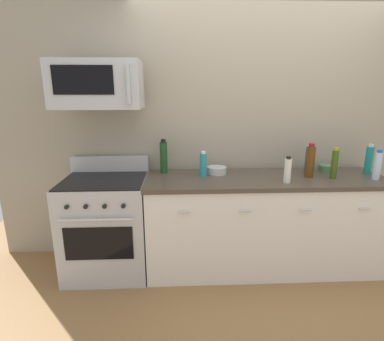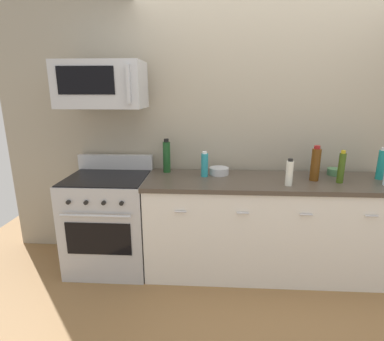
% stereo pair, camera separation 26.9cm
% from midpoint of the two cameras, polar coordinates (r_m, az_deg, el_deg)
% --- Properties ---
extents(ground_plane, '(6.40, 6.40, 0.00)m').
position_cam_midpoint_polar(ground_plane, '(3.22, 15.68, -17.58)').
color(ground_plane, olive).
extents(back_wall, '(5.33, 0.10, 2.70)m').
position_cam_midpoint_polar(back_wall, '(3.15, 15.88, 7.98)').
color(back_wall, '#9E937F').
rests_on(back_wall, ground_plane).
extents(counter_unit, '(2.24, 0.66, 0.92)m').
position_cam_midpoint_polar(counter_unit, '(3.00, 16.31, -10.14)').
color(counter_unit, silver).
rests_on(counter_unit, ground_plane).
extents(range_oven, '(0.76, 0.69, 1.07)m').
position_cam_midpoint_polar(range_oven, '(3.04, -12.82, -9.41)').
color(range_oven, '#B7BABF').
rests_on(range_oven, ground_plane).
extents(microwave, '(0.74, 0.44, 0.40)m').
position_cam_midpoint_polar(microwave, '(2.81, -14.12, 15.51)').
color(microwave, '#B7BABF').
extents(bottle_dish_soap, '(0.07, 0.07, 0.24)m').
position_cam_midpoint_polar(bottle_dish_soap, '(2.80, 5.15, 1.08)').
color(bottle_dish_soap, teal).
rests_on(bottle_dish_soap, countertop_slab).
extents(bottle_vinegar_white, '(0.06, 0.06, 0.23)m').
position_cam_midpoint_polar(bottle_vinegar_white, '(2.70, 20.75, -0.47)').
color(bottle_vinegar_white, silver).
rests_on(bottle_vinegar_white, countertop_slab).
extents(bottle_sparkling_teal, '(0.07, 0.07, 0.29)m').
position_cam_midpoint_polar(bottle_sparkling_teal, '(3.27, 34.34, 0.95)').
color(bottle_sparkling_teal, '#197F7A').
rests_on(bottle_sparkling_teal, countertop_slab).
extents(bottle_wine_green, '(0.07, 0.07, 0.33)m').
position_cam_midpoint_polar(bottle_wine_green, '(2.93, -2.23, 2.65)').
color(bottle_wine_green, '#19471E').
rests_on(bottle_wine_green, countertop_slab).
extents(bottle_wine_amber, '(0.08, 0.08, 0.32)m').
position_cam_midpoint_polar(bottle_wine_amber, '(2.93, 24.84, 1.10)').
color(bottle_wine_amber, '#59330F').
rests_on(bottle_wine_amber, countertop_slab).
extents(bottle_olive_oil, '(0.06, 0.06, 0.29)m').
position_cam_midpoint_polar(bottle_olive_oil, '(2.96, 28.88, 0.47)').
color(bottle_olive_oil, '#385114').
rests_on(bottle_olive_oil, countertop_slab).
extents(bottle_soda_blue, '(0.06, 0.06, 0.27)m').
position_cam_midpoint_polar(bottle_soda_blue, '(3.09, 24.71, 1.37)').
color(bottle_soda_blue, '#1E4CA5').
rests_on(bottle_soda_blue, countertop_slab).
extents(bowl_green_glaze, '(0.14, 0.14, 0.06)m').
position_cam_midpoint_polar(bowl_green_glaze, '(3.23, 27.69, -0.21)').
color(bowl_green_glaze, '#477A4C').
rests_on(bowl_green_glaze, countertop_slab).
extents(bowl_steel_prep, '(0.19, 0.19, 0.07)m').
position_cam_midpoint_polar(bowl_steel_prep, '(2.90, 7.79, -0.09)').
color(bowl_steel_prep, '#B2B5BA').
rests_on(bowl_steel_prep, countertop_slab).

